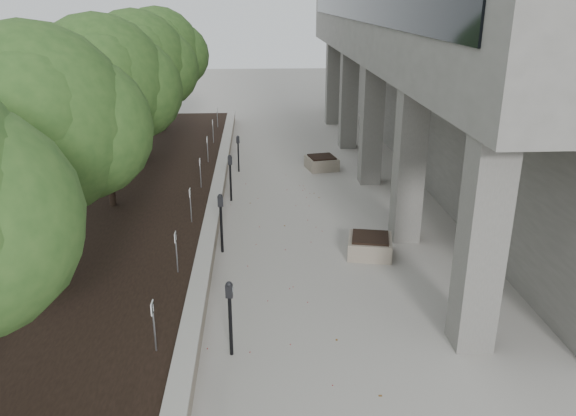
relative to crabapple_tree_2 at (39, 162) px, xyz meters
name	(u,v)px	position (x,y,z in m)	size (l,w,h in m)	color
ground	(293,383)	(4.80, -3.00, -3.12)	(90.00, 90.00, 0.00)	#A6A098
retaining_wall	(217,197)	(2.97, 6.00, -2.87)	(0.39, 26.00, 0.50)	gray
planting_bed	(99,200)	(-0.70, 6.00, -2.92)	(7.00, 26.00, 0.40)	black
crabapple_tree_2	(39,162)	(0.00, 0.00, 0.00)	(4.60, 4.00, 5.44)	#2A4E1E
crabapple_tree_3	(103,113)	(0.00, 5.00, 0.00)	(4.60, 4.00, 5.44)	#2A4E1E
crabapple_tree_4	(137,87)	(0.00, 10.00, 0.00)	(4.60, 4.00, 5.44)	#2A4E1E
crabapple_tree_5	(159,70)	(0.00, 15.00, 0.00)	(4.60, 4.00, 5.44)	#2A4E1E
parking_sign_2	(154,327)	(2.45, -2.50, -2.24)	(0.04, 0.22, 0.96)	black
parking_sign_3	(176,253)	(2.45, 0.50, -2.24)	(0.04, 0.22, 0.96)	black
parking_sign_4	(191,206)	(2.45, 3.50, -2.24)	(0.04, 0.22, 0.96)	black
parking_sign_5	(200,173)	(2.45, 6.50, -2.24)	(0.04, 0.22, 0.96)	black
parking_sign_6	(208,149)	(2.45, 9.50, -2.24)	(0.04, 0.22, 0.96)	black
parking_sign_7	(213,131)	(2.45, 12.50, -2.24)	(0.04, 0.22, 0.96)	black
parking_sign_8	(217,117)	(2.45, 15.50, -2.24)	(0.04, 0.22, 0.96)	black
parking_meter_2	(230,319)	(3.73, -2.11, -2.37)	(0.15, 0.11, 1.50)	black
parking_meter_3	(221,223)	(3.33, 2.38, -2.33)	(0.16, 0.11, 1.58)	black
parking_meter_4	(231,178)	(3.41, 6.29, -2.36)	(0.15, 0.11, 1.53)	black
parking_meter_5	(238,154)	(3.58, 9.54, -2.43)	(0.14, 0.10, 1.38)	black
planter_front	(370,245)	(7.08, 2.01, -2.87)	(1.08, 1.08, 0.50)	gray
planter_back	(322,162)	(6.72, 9.71, -2.87)	(1.08, 1.08, 0.50)	gray
berry_scatter	(276,257)	(4.70, 2.00, -3.11)	(3.30, 14.10, 0.02)	#960A0E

